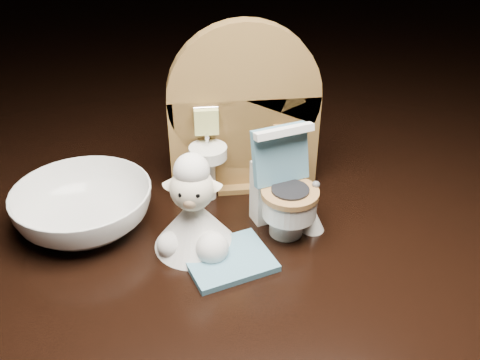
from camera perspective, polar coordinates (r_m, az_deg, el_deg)
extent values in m
cube|color=black|center=(0.47, 1.38, -9.81)|extent=(2.50, 2.50, 0.10)
cube|color=olive|center=(0.47, 0.43, 4.00)|extent=(0.13, 0.02, 0.09)
cylinder|color=olive|center=(0.45, 0.45, 8.82)|extent=(0.13, 0.02, 0.13)
cube|color=olive|center=(0.49, 0.41, -0.18)|extent=(0.05, 0.04, 0.01)
cylinder|color=white|center=(0.46, -3.36, 0.44)|extent=(0.01, 0.01, 0.04)
cylinder|color=white|center=(0.45, -3.43, 2.96)|extent=(0.03, 0.03, 0.01)
cylinder|color=silver|center=(0.45, -3.55, 4.63)|extent=(0.00, 0.00, 0.01)
cube|color=#CDD275|center=(0.44, -3.61, 6.23)|extent=(0.02, 0.01, 0.02)
cube|color=olive|center=(0.46, 5.03, 4.64)|extent=(0.02, 0.01, 0.02)
cylinder|color=beige|center=(0.46, 5.13, 3.64)|extent=(0.02, 0.02, 0.02)
cylinder|color=white|center=(0.43, 4.96, -4.49)|extent=(0.03, 0.03, 0.02)
cylinder|color=white|center=(0.41, 5.30, -2.62)|extent=(0.04, 0.04, 0.02)
cylinder|color=olive|center=(0.41, 5.37, -1.40)|extent=(0.04, 0.04, 0.00)
cube|color=white|center=(0.44, 3.62, -1.03)|extent=(0.04, 0.03, 0.05)
cube|color=teal|center=(0.41, 4.32, 2.71)|extent=(0.05, 0.03, 0.05)
cube|color=white|center=(0.40, 4.74, 5.18)|extent=(0.05, 0.02, 0.01)
cylinder|color=#8AB625|center=(0.42, 5.00, 3.09)|extent=(0.01, 0.01, 0.01)
cube|color=teal|center=(0.40, -1.23, -8.49)|extent=(0.07, 0.07, 0.00)
cone|color=white|center=(0.43, 7.79, -4.10)|extent=(0.02, 0.02, 0.02)
cylinder|color=#59595B|center=(0.42, 7.98, -1.99)|extent=(0.00, 0.00, 0.03)
sphere|color=#59595B|center=(0.42, 8.11, -0.50)|extent=(0.01, 0.01, 0.01)
cone|color=silver|center=(0.41, -4.88, -4.50)|extent=(0.06, 0.06, 0.04)
sphere|color=silver|center=(0.40, -3.03, -7.25)|extent=(0.03, 0.03, 0.03)
sphere|color=silver|center=(0.41, -7.41, -6.88)|extent=(0.02, 0.02, 0.02)
sphere|color=#FFECCA|center=(0.39, -5.14, -0.92)|extent=(0.03, 0.03, 0.03)
sphere|color=tan|center=(0.38, -5.36, -2.27)|extent=(0.01, 0.01, 0.01)
sphere|color=silver|center=(0.38, -5.19, 0.98)|extent=(0.03, 0.03, 0.03)
cone|color=#FFECCA|center=(0.39, -7.27, -0.15)|extent=(0.02, 0.01, 0.02)
cone|color=#FFECCA|center=(0.39, -2.95, -0.30)|extent=(0.02, 0.01, 0.02)
sphere|color=black|center=(0.38, -6.32, -1.57)|extent=(0.00, 0.00, 0.00)
sphere|color=black|center=(0.38, -4.56, -1.64)|extent=(0.00, 0.00, 0.00)
imported|color=white|center=(0.45, -16.33, -2.87)|extent=(0.15, 0.15, 0.03)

